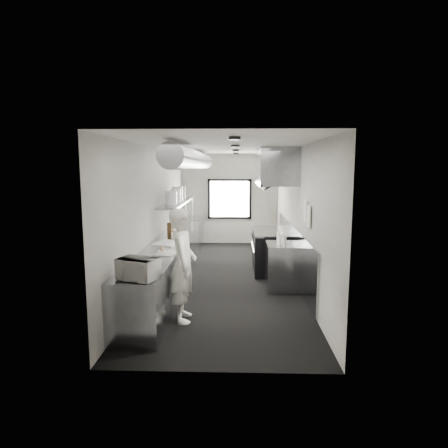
# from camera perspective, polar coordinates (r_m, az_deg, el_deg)

# --- Properties ---
(floor) EXTENTS (3.00, 8.00, 0.01)m
(floor) POSITION_cam_1_polar(r_m,az_deg,el_deg) (8.70, 0.27, -7.76)
(floor) COLOR black
(floor) RESTS_ON ground
(ceiling) EXTENTS (3.00, 8.00, 0.01)m
(ceiling) POSITION_cam_1_polar(r_m,az_deg,el_deg) (8.37, 0.28, 11.00)
(ceiling) COLOR silver
(ceiling) RESTS_ON wall_back
(wall_back) EXTENTS (3.00, 0.02, 2.80)m
(wall_back) POSITION_cam_1_polar(r_m,az_deg,el_deg) (12.40, 0.81, 3.63)
(wall_back) COLOR #B9B7B0
(wall_back) RESTS_ON floor
(wall_front) EXTENTS (3.00, 0.02, 2.80)m
(wall_front) POSITION_cam_1_polar(r_m,az_deg,el_deg) (4.48, -1.20, -4.61)
(wall_front) COLOR #B9B7B0
(wall_front) RESTS_ON floor
(wall_left) EXTENTS (0.02, 8.00, 2.80)m
(wall_left) POSITION_cam_1_polar(r_m,az_deg,el_deg) (8.59, -9.77, 1.46)
(wall_left) COLOR #B9B7B0
(wall_left) RESTS_ON floor
(wall_right) EXTENTS (0.02, 8.00, 2.80)m
(wall_right) POSITION_cam_1_polar(r_m,az_deg,el_deg) (8.51, 10.43, 1.38)
(wall_right) COLOR #B9B7B0
(wall_right) RESTS_ON floor
(wall_cladding) EXTENTS (0.03, 5.50, 1.10)m
(wall_cladding) POSITION_cam_1_polar(r_m,az_deg,el_deg) (8.94, 9.88, -3.81)
(wall_cladding) COLOR gray
(wall_cladding) RESTS_ON wall_right
(hvac_duct) EXTENTS (0.40, 6.40, 0.40)m
(hvac_duct) POSITION_cam_1_polar(r_m,az_deg,el_deg) (8.81, -4.26, 9.22)
(hvac_duct) COLOR gray
(hvac_duct) RESTS_ON ceiling
(service_window) EXTENTS (1.36, 0.05, 1.25)m
(service_window) POSITION_cam_1_polar(r_m,az_deg,el_deg) (12.36, 0.81, 3.61)
(service_window) COLOR silver
(service_window) RESTS_ON wall_back
(exhaust_hood) EXTENTS (0.81, 2.20, 0.88)m
(exhaust_hood) POSITION_cam_1_polar(r_m,az_deg,el_deg) (9.10, 7.40, 8.13)
(exhaust_hood) COLOR gray
(exhaust_hood) RESTS_ON ceiling
(prep_counter) EXTENTS (0.70, 6.00, 0.90)m
(prep_counter) POSITION_cam_1_polar(r_m,az_deg,el_deg) (8.21, -7.91, -5.55)
(prep_counter) COLOR gray
(prep_counter) RESTS_ON floor
(pass_shelf) EXTENTS (0.45, 3.00, 0.68)m
(pass_shelf) POSITION_cam_1_polar(r_m,az_deg,el_deg) (9.50, -6.75, 2.98)
(pass_shelf) COLOR gray
(pass_shelf) RESTS_ON prep_counter
(range) EXTENTS (0.88, 1.60, 0.94)m
(range) POSITION_cam_1_polar(r_m,az_deg,el_deg) (9.29, 6.82, -3.79)
(range) COLOR black
(range) RESTS_ON floor
(bottle_station) EXTENTS (0.65, 0.80, 0.90)m
(bottle_station) POSITION_cam_1_polar(r_m,az_deg,el_deg) (7.95, 8.48, -6.02)
(bottle_station) COLOR gray
(bottle_station) RESTS_ON floor
(far_work_table) EXTENTS (0.70, 1.20, 0.90)m
(far_work_table) POSITION_cam_1_polar(r_m,az_deg,el_deg) (11.80, -4.87, -1.29)
(far_work_table) COLOR gray
(far_work_table) RESTS_ON floor
(notice_sheet_a) EXTENTS (0.02, 0.28, 0.38)m
(notice_sheet_a) POSITION_cam_1_polar(r_m,az_deg,el_deg) (7.31, 11.61, 1.81)
(notice_sheet_a) COLOR white
(notice_sheet_a) RESTS_ON wall_right
(notice_sheet_b) EXTENTS (0.02, 0.28, 0.38)m
(notice_sheet_b) POSITION_cam_1_polar(r_m,az_deg,el_deg) (6.97, 12.08, 1.08)
(notice_sheet_b) COLOR white
(notice_sheet_b) RESTS_ON wall_right
(line_cook) EXTENTS (0.50, 0.69, 1.77)m
(line_cook) POSITION_cam_1_polar(r_m,az_deg,el_deg) (6.21, -5.94, -5.87)
(line_cook) COLOR silver
(line_cook) RESTS_ON floor
(microwave) EXTENTS (0.58, 0.51, 0.29)m
(microwave) POSITION_cam_1_polar(r_m,az_deg,el_deg) (5.45, -12.26, -6.32)
(microwave) COLOR silver
(microwave) RESTS_ON prep_counter
(deli_tub_a) EXTENTS (0.17, 0.17, 0.10)m
(deli_tub_a) POSITION_cam_1_polar(r_m,az_deg,el_deg) (6.30, -12.60, -5.25)
(deli_tub_a) COLOR silver
(deli_tub_a) RESTS_ON prep_counter
(deli_tub_b) EXTENTS (0.16, 0.16, 0.11)m
(deli_tub_b) POSITION_cam_1_polar(r_m,az_deg,el_deg) (6.12, -12.94, -5.59)
(deli_tub_b) COLOR silver
(deli_tub_b) RESTS_ON prep_counter
(newspaper) EXTENTS (0.41, 0.48, 0.01)m
(newspaper) POSITION_cam_1_polar(r_m,az_deg,el_deg) (6.97, -8.22, -4.19)
(newspaper) COLOR white
(newspaper) RESTS_ON prep_counter
(small_plate) EXTENTS (0.25, 0.25, 0.02)m
(small_plate) POSITION_cam_1_polar(r_m,az_deg,el_deg) (7.12, -8.89, -3.92)
(small_plate) COLOR white
(small_plate) RESTS_ON prep_counter
(pastry) EXTENTS (0.08, 0.08, 0.08)m
(pastry) POSITION_cam_1_polar(r_m,az_deg,el_deg) (7.11, -8.90, -3.55)
(pastry) COLOR tan
(pastry) RESTS_ON small_plate
(cutting_board) EXTENTS (0.61, 0.71, 0.02)m
(cutting_board) POSITION_cam_1_polar(r_m,az_deg,el_deg) (7.87, -8.03, -2.72)
(cutting_board) COLOR silver
(cutting_board) RESTS_ON prep_counter
(knife_block) EXTENTS (0.12, 0.22, 0.23)m
(knife_block) POSITION_cam_1_polar(r_m,az_deg,el_deg) (9.18, -7.71, -0.49)
(knife_block) COLOR brown
(knife_block) RESTS_ON prep_counter
(plate_stack_a) EXTENTS (0.30, 0.30, 0.30)m
(plate_stack_a) POSITION_cam_1_polar(r_m,az_deg,el_deg) (8.72, -7.63, 3.73)
(plate_stack_a) COLOR white
(plate_stack_a) RESTS_ON pass_shelf
(plate_stack_b) EXTENTS (0.29, 0.29, 0.31)m
(plate_stack_b) POSITION_cam_1_polar(r_m,az_deg,el_deg) (9.23, -6.99, 4.00)
(plate_stack_b) COLOR white
(plate_stack_b) RESTS_ON pass_shelf
(plate_stack_c) EXTENTS (0.26, 0.26, 0.36)m
(plate_stack_c) POSITION_cam_1_polar(r_m,az_deg,el_deg) (9.56, -6.71, 4.30)
(plate_stack_c) COLOR white
(plate_stack_c) RESTS_ON pass_shelf
(plate_stack_d) EXTENTS (0.25, 0.25, 0.34)m
(plate_stack_d) POSITION_cam_1_polar(r_m,az_deg,el_deg) (10.30, -6.14, 4.53)
(plate_stack_d) COLOR white
(plate_stack_d) RESTS_ON pass_shelf
(squeeze_bottle_a) EXTENTS (0.08, 0.08, 0.19)m
(squeeze_bottle_a) POSITION_cam_1_polar(r_m,az_deg,el_deg) (7.53, 8.72, -2.58)
(squeeze_bottle_a) COLOR silver
(squeeze_bottle_a) RESTS_ON bottle_station
(squeeze_bottle_b) EXTENTS (0.07, 0.07, 0.17)m
(squeeze_bottle_b) POSITION_cam_1_polar(r_m,az_deg,el_deg) (7.73, 8.01, -2.35)
(squeeze_bottle_b) COLOR silver
(squeeze_bottle_b) RESTS_ON bottle_station
(squeeze_bottle_c) EXTENTS (0.07, 0.07, 0.18)m
(squeeze_bottle_c) POSITION_cam_1_polar(r_m,az_deg,el_deg) (7.86, 8.36, -2.15)
(squeeze_bottle_c) COLOR silver
(squeeze_bottle_c) RESTS_ON bottle_station
(squeeze_bottle_d) EXTENTS (0.07, 0.07, 0.18)m
(squeeze_bottle_d) POSITION_cam_1_polar(r_m,az_deg,el_deg) (7.95, 8.34, -2.05)
(squeeze_bottle_d) COLOR silver
(squeeze_bottle_d) RESTS_ON bottle_station
(squeeze_bottle_e) EXTENTS (0.07, 0.07, 0.19)m
(squeeze_bottle_e) POSITION_cam_1_polar(r_m,az_deg,el_deg) (8.08, 7.83, -1.82)
(squeeze_bottle_e) COLOR silver
(squeeze_bottle_e) RESTS_ON bottle_station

